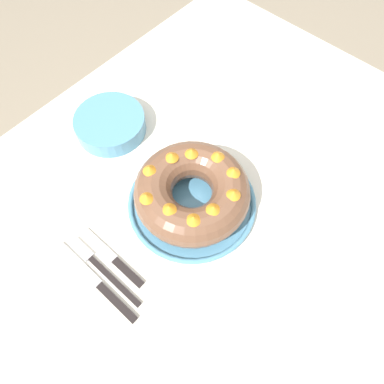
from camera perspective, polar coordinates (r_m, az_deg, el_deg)
name	(u,v)px	position (r m, az deg, el deg)	size (l,w,h in m)	color
ground_plane	(194,296)	(1.58, 0.27, -15.62)	(8.00, 8.00, 0.00)	gray
dining_table	(195,232)	(0.93, 0.44, -6.11)	(1.41, 1.05, 0.76)	silver
serving_dish	(192,203)	(0.86, 0.00, -1.65)	(0.29, 0.29, 0.02)	#518EB2
bundt_cake	(192,192)	(0.81, 0.00, 0.04)	(0.26, 0.26, 0.10)	brown
fork	(99,267)	(0.83, -13.92, -10.99)	(0.02, 0.21, 0.01)	black
serving_knife	(100,286)	(0.82, -13.79, -13.78)	(0.02, 0.24, 0.01)	black
cake_knife	(116,261)	(0.83, -11.57, -10.24)	(0.02, 0.18, 0.01)	black
side_bowl	(110,124)	(0.99, -12.35, 10.08)	(0.18, 0.18, 0.05)	#518EB2
napkin	(260,137)	(0.98, 10.39, 8.23)	(0.12, 0.09, 0.00)	#B2D1B7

